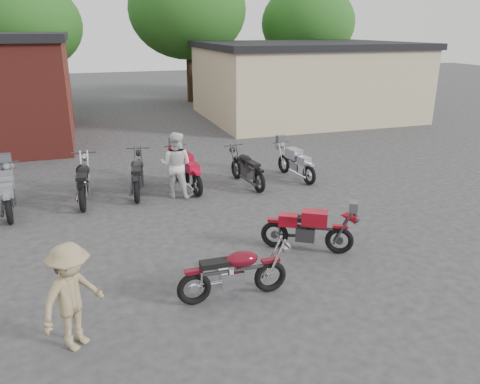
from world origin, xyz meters
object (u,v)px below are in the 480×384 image
object	(u,v)px
helmet	(224,264)
row_bike_6	(296,161)
row_bike_1	(8,190)
row_bike_2	(83,179)
row_bike_5	(247,166)
vintage_motorcycle	(235,269)
row_bike_4	(187,168)
person_light	(176,165)
person_tan	(72,297)
sportbike	(309,227)
row_bike_3	(138,173)

from	to	relation	value
helmet	row_bike_6	world-z (taller)	row_bike_6
row_bike_6	row_bike_1	bearing A→B (deg)	82.79
row_bike_2	row_bike_5	world-z (taller)	row_bike_2
vintage_motorcycle	row_bike_4	bearing A→B (deg)	86.49
person_light	row_bike_2	xyz separation A→B (m)	(-2.45, 0.44, -0.29)
row_bike_6	helmet	bearing A→B (deg)	132.83
helmet	person_tan	world-z (taller)	person_tan
row_bike_4	person_light	bearing A→B (deg)	137.37
sportbike	row_bike_6	xyz separation A→B (m)	(1.86, 4.68, 0.01)
sportbike	row_bike_1	world-z (taller)	row_bike_1
helmet	row_bike_4	world-z (taller)	row_bike_4
row_bike_5	row_bike_6	distance (m)	1.66
row_bike_3	vintage_motorcycle	bearing A→B (deg)	-161.78
person_light	row_bike_3	world-z (taller)	person_light
sportbike	person_light	world-z (taller)	person_light
person_tan	row_bike_6	size ratio (longest dim) A/B	0.87
person_light	row_bike_1	bearing A→B (deg)	25.79
sportbike	row_bike_4	world-z (taller)	row_bike_4
row_bike_3	row_bike_6	world-z (taller)	row_bike_3
person_light	row_bike_3	size ratio (longest dim) A/B	0.86
row_bike_5	row_bike_2	bearing A→B (deg)	80.59
vintage_motorcycle	person_light	distance (m)	5.46
person_tan	row_bike_3	distance (m)	6.78
person_tan	row_bike_2	distance (m)	6.41
row_bike_3	sportbike	bearing A→B (deg)	-139.00
person_tan	row_bike_3	size ratio (longest dim) A/B	0.79
helmet	person_tan	xyz separation A→B (m)	(-2.72, -1.53, 0.70)
row_bike_4	row_bike_3	bearing A→B (deg)	81.24
helmet	row_bike_6	distance (m)	6.21
row_bike_4	helmet	bearing A→B (deg)	167.63
row_bike_5	person_tan	bearing A→B (deg)	134.29
helmet	sportbike	bearing A→B (deg)	6.93
row_bike_4	person_tan	bearing A→B (deg)	146.55
row_bike_1	row_bike_5	size ratio (longest dim) A/B	1.05
row_bike_3	row_bike_4	size ratio (longest dim) A/B	1.00
sportbike	row_bike_1	size ratio (longest dim) A/B	0.89
sportbike	row_bike_5	world-z (taller)	row_bike_5
vintage_motorcycle	row_bike_4	xyz separation A→B (m)	(0.47, 6.05, 0.06)
helmet	row_bike_1	distance (m)	6.30
person_light	row_bike_2	size ratio (longest dim) A/B	0.84
sportbike	row_bike_2	distance (m)	6.40
helmet	person_light	size ratio (longest dim) A/B	0.15
vintage_motorcycle	row_bike_3	size ratio (longest dim) A/B	0.90
person_tan	row_bike_3	xyz separation A→B (m)	(1.68, 6.57, -0.22)
sportbike	person_light	xyz separation A→B (m)	(-1.96, 4.20, 0.37)
sportbike	helmet	size ratio (longest dim) A/B	6.92
row_bike_6	row_bike_4	bearing A→B (deg)	78.41
row_bike_2	person_light	bearing A→B (deg)	-95.74
row_bike_2	row_bike_4	world-z (taller)	row_bike_2
row_bike_1	person_light	bearing A→B (deg)	-97.61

